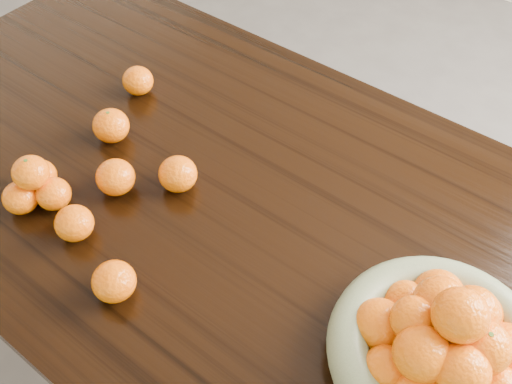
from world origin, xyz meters
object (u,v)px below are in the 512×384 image
Objects in this scene: dining_table at (245,227)px; fruit_bowl at (441,348)px; loose_orange_0 at (111,126)px; orange_pyramid at (36,185)px.

dining_table is 5.46× the size of fruit_bowl.
fruit_bowl is 0.83m from loose_orange_0.
orange_pyramid is at bearing -168.38° from fruit_bowl.
dining_table is 0.38m from loose_orange_0.
dining_table is 14.73× the size of orange_pyramid.
fruit_bowl is at bearing -10.48° from dining_table.
dining_table is 0.50m from fruit_bowl.
loose_orange_0 is (-0.36, -0.03, 0.13)m from dining_table.
orange_pyramid is at bearing -143.19° from dining_table.
fruit_bowl is (0.47, -0.09, 0.15)m from dining_table.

